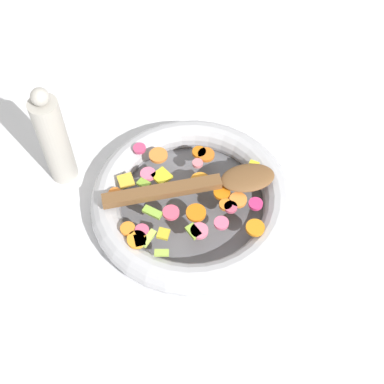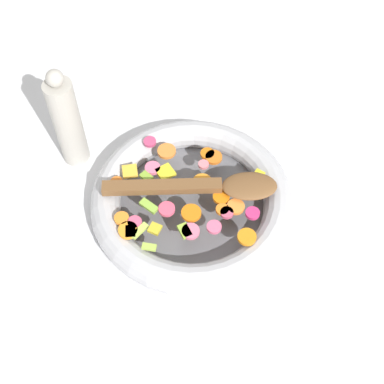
% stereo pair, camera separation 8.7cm
% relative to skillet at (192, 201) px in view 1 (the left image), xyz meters
% --- Properties ---
extents(ground_plane, '(4.00, 4.00, 0.00)m').
position_rel_skillet_xyz_m(ground_plane, '(0.00, 0.00, -0.02)').
color(ground_plane, silver).
extents(skillet, '(0.34, 0.34, 0.05)m').
position_rel_skillet_xyz_m(skillet, '(0.00, 0.00, 0.00)').
color(skillet, slate).
rests_on(skillet, ground_plane).
extents(chopped_vegetables, '(0.26, 0.23, 0.01)m').
position_rel_skillet_xyz_m(chopped_vegetables, '(0.01, 0.01, 0.03)').
color(chopped_vegetables, orange).
rests_on(chopped_vegetables, skillet).
extents(wooden_spoon, '(0.29, 0.06, 0.01)m').
position_rel_skillet_xyz_m(wooden_spoon, '(-0.03, -0.00, 0.04)').
color(wooden_spoon, brown).
rests_on(wooden_spoon, chopped_vegetables).
extents(pepper_mill, '(0.05, 0.05, 0.21)m').
position_rel_skillet_xyz_m(pepper_mill, '(0.21, -0.11, 0.07)').
color(pepper_mill, '#B2ADA3').
rests_on(pepper_mill, ground_plane).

